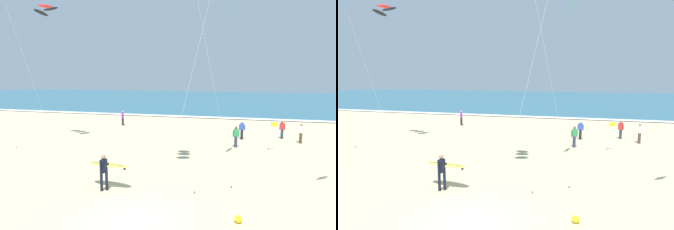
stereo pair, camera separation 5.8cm
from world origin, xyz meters
The scene contains 12 objects.
ground_plane centered at (0.00, 0.00, 0.00)m, with size 160.00×160.00×0.00m, color #CCB789.
ocean_water centered at (0.00, 55.98, 0.04)m, with size 160.00×60.00×0.08m, color #2D6075.
shoreline_foam centered at (0.00, 26.28, 0.09)m, with size 160.00×1.38×0.01m, color white.
surfer_lead centered at (-2.20, 2.43, 1.05)m, with size 2.14×1.04×1.71m.
kite_arc_scarlet_low centered at (-10.77, 10.03, 10.22)m, with size 2.69×3.48×10.56m.
bystander_blue_top centered at (3.91, 14.74, 0.81)m, with size 0.50×0.22×1.59m.
bystander_green_top centered at (3.47, 11.94, 0.81)m, with size 0.49×0.25×1.59m.
bystander_purple_top centered at (-8.46, 18.54, 0.81)m, with size 0.33×0.42×1.59m.
bystander_red_top centered at (7.18, 15.85, 0.81)m, with size 0.42×0.33×1.59m.
bystander_white_top centered at (8.37, 14.47, 0.81)m, with size 0.46×0.30×1.59m.
lifeguard_flag centered at (5.86, 11.51, 1.27)m, with size 0.45×0.05×2.10m.
beach_ball centered at (3.78, 0.85, 0.14)m, with size 0.28×0.28×0.28m, color yellow.
Camera 1 is at (3.73, -8.90, 5.22)m, focal length 29.92 mm.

